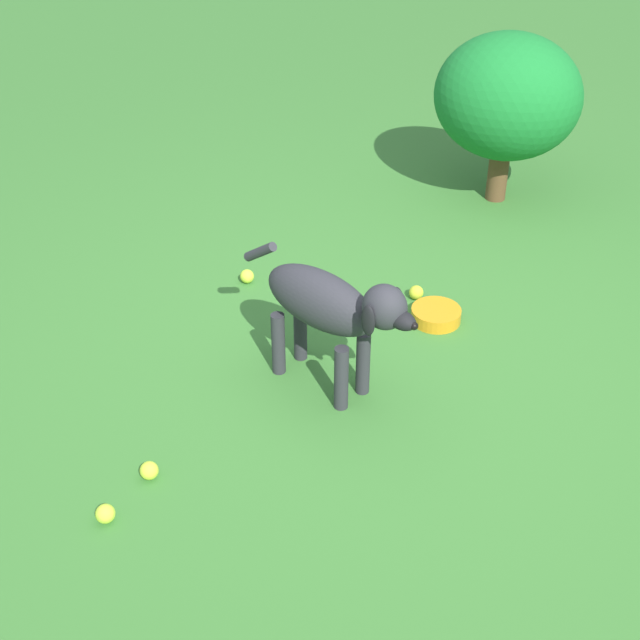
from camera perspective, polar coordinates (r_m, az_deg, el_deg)
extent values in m
plane|color=#38722D|center=(3.63, 4.31, -2.76)|extent=(14.00, 14.00, 0.00)
ellipsoid|color=#2D2D33|center=(3.30, 0.00, 1.35)|extent=(0.55, 0.33, 0.23)
cylinder|color=#2D2D33|center=(3.39, 2.82, -2.82)|extent=(0.06, 0.06, 0.28)
cylinder|color=#2D2D33|center=(3.32, 1.39, -3.81)|extent=(0.06, 0.06, 0.28)
cylinder|color=#2D2D33|center=(3.57, -1.29, -0.66)|extent=(0.06, 0.06, 0.28)
cylinder|color=#2D2D33|center=(3.50, -2.73, -1.55)|extent=(0.06, 0.06, 0.28)
ellipsoid|color=#2D2D33|center=(3.08, 4.24, 0.85)|extent=(0.20, 0.19, 0.17)
ellipsoid|color=black|center=(3.05, 5.33, 0.00)|extent=(0.13, 0.10, 0.07)
sphere|color=black|center=(3.03, 6.14, -0.39)|extent=(0.03, 0.03, 0.03)
ellipsoid|color=black|center=(3.15, 5.01, 1.18)|extent=(0.06, 0.05, 0.13)
ellipsoid|color=black|center=(3.04, 3.16, -0.03)|extent=(0.06, 0.05, 0.13)
cylinder|color=#2D2D33|center=(3.44, -3.92, 4.45)|extent=(0.17, 0.08, 0.13)
sphere|color=#C8E137|center=(3.15, -11.07, -9.60)|extent=(0.07, 0.07, 0.07)
sphere|color=#C4E237|center=(4.14, -4.78, 2.86)|extent=(0.07, 0.07, 0.07)
sphere|color=#C3D12D|center=(4.03, 6.29, 1.79)|extent=(0.07, 0.07, 0.07)
sphere|color=#C1E237|center=(3.03, -13.81, -12.15)|extent=(0.07, 0.07, 0.07)
cylinder|color=orange|center=(3.89, 7.56, 0.33)|extent=(0.22, 0.22, 0.06)
cylinder|color=brown|center=(4.96, 11.50, 9.21)|extent=(0.11, 0.11, 0.28)
ellipsoid|color=#17712A|center=(4.80, 12.11, 14.05)|extent=(0.77, 0.70, 0.66)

